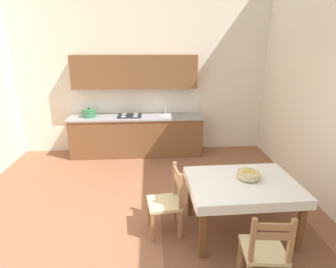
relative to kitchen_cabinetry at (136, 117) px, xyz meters
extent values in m
cube|color=#935B42|center=(0.15, -2.96, -0.91)|extent=(6.17, 7.07, 0.10)
cube|color=silver|center=(0.15, 0.33, 1.15)|extent=(6.17, 0.12, 4.01)
cube|color=brown|center=(1.49, -3.00, -0.85)|extent=(2.10, 1.60, 0.01)
cube|color=brown|center=(0.01, -0.04, -0.43)|extent=(2.90, 0.60, 0.86)
cube|color=#9E9EA3|center=(0.01, -0.05, 0.02)|extent=(2.93, 0.63, 0.04)
cube|color=white|center=(0.01, 0.26, 0.32)|extent=(2.90, 0.01, 0.55)
cube|color=brown|center=(0.01, 0.09, 0.99)|extent=(2.67, 0.34, 0.70)
cube|color=black|center=(0.01, -0.31, -0.81)|extent=(2.86, 0.02, 0.09)
cylinder|color=silver|center=(0.66, -0.04, 0.04)|extent=(0.34, 0.34, 0.02)
cylinder|color=silver|center=(0.66, 0.10, 0.15)|extent=(0.02, 0.02, 0.22)
cube|color=black|center=(-0.14, -0.04, 0.05)|extent=(0.52, 0.42, 0.01)
cylinder|color=silver|center=(-0.27, -0.14, 0.06)|extent=(0.11, 0.11, 0.01)
cylinder|color=silver|center=(-0.01, -0.14, 0.06)|extent=(0.11, 0.11, 0.01)
cylinder|color=silver|center=(-0.27, 0.06, 0.06)|extent=(0.11, 0.11, 0.01)
cylinder|color=silver|center=(-0.01, 0.06, 0.06)|extent=(0.11, 0.11, 0.01)
cylinder|color=#337A4C|center=(-1.01, -0.06, 0.12)|extent=(0.28, 0.28, 0.15)
cylinder|color=#337A4C|center=(-1.01, -0.06, 0.20)|extent=(0.29, 0.29, 0.02)
sphere|color=black|center=(-1.01, -0.06, 0.23)|extent=(0.04, 0.04, 0.04)
cube|color=brown|center=(1.49, -2.90, -0.12)|extent=(1.35, 1.00, 0.02)
cube|color=brown|center=(0.90, -3.34, -0.49)|extent=(0.07, 0.07, 0.73)
cube|color=brown|center=(2.11, -3.31, -0.49)|extent=(0.07, 0.07, 0.73)
cube|color=brown|center=(0.88, -2.49, -0.49)|extent=(0.07, 0.07, 0.73)
cube|color=brown|center=(2.08, -2.46, -0.49)|extent=(0.07, 0.07, 0.73)
cube|color=white|center=(1.49, -2.90, -0.10)|extent=(1.41, 1.06, 0.00)
cube|color=white|center=(1.51, -3.41, -0.17)|extent=(1.38, 0.04, 0.12)
cube|color=white|center=(1.48, -2.38, -0.17)|extent=(1.38, 0.04, 0.12)
cube|color=white|center=(0.80, -2.92, -0.17)|extent=(0.03, 1.03, 0.12)
cube|color=white|center=(2.18, -2.88, -0.17)|extent=(0.03, 1.03, 0.12)
cube|color=#D1BC89|center=(1.46, -3.75, -0.43)|extent=(0.46, 0.46, 0.04)
cube|color=#A3754C|center=(1.30, -3.56, -0.65)|extent=(0.05, 0.05, 0.41)
cube|color=#A3754C|center=(1.65, -3.59, -0.65)|extent=(0.05, 0.05, 0.41)
cube|color=#A3754C|center=(1.26, -3.92, -0.39)|extent=(0.05, 0.05, 0.93)
cube|color=#A3754C|center=(1.62, -3.95, -0.39)|extent=(0.05, 0.05, 0.93)
cube|color=#A3754C|center=(1.44, -3.93, -0.01)|extent=(0.32, 0.06, 0.07)
cube|color=#A3754C|center=(1.44, -3.93, -0.12)|extent=(0.32, 0.06, 0.07)
cube|color=#D1BC89|center=(0.48, -2.83, -0.43)|extent=(0.47, 0.47, 0.04)
cube|color=#A3754C|center=(0.32, -3.03, -0.65)|extent=(0.05, 0.05, 0.41)
cube|color=#A3754C|center=(0.28, -2.67, -0.65)|extent=(0.05, 0.05, 0.41)
cube|color=#A3754C|center=(0.68, -2.98, -0.39)|extent=(0.05, 0.05, 0.93)
cube|color=#A3754C|center=(0.64, -2.63, -0.39)|extent=(0.05, 0.05, 0.93)
cube|color=#A3754C|center=(0.66, -2.80, -0.01)|extent=(0.06, 0.32, 0.07)
cube|color=#A3754C|center=(0.66, -2.80, -0.12)|extent=(0.06, 0.32, 0.07)
cylinder|color=tan|center=(1.59, -2.82, -0.09)|extent=(0.17, 0.17, 0.02)
cylinder|color=tan|center=(1.59, -2.82, -0.04)|extent=(0.30, 0.30, 0.07)
sphere|color=gold|center=(1.54, -2.81, -0.03)|extent=(0.09, 0.09, 0.09)
sphere|color=gold|center=(1.64, -2.84, -0.04)|extent=(0.08, 0.08, 0.08)
sphere|color=gold|center=(1.59, -2.79, -0.03)|extent=(0.10, 0.10, 0.10)
camera|label=1|loc=(0.33, -6.02, 1.61)|focal=29.68mm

